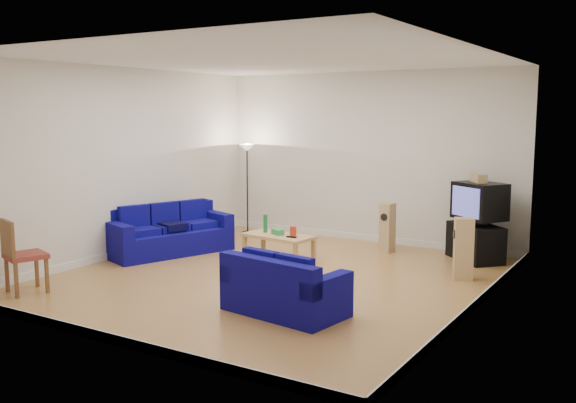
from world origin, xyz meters
The scene contains 16 objects.
room centered at (0.00, 0.00, 1.54)m, with size 6.01×6.51×3.21m.
sofa_three_seat centered at (-2.51, 0.44, 0.31)m, with size 1.58×2.32×0.82m.
sofa_loveseat centered at (1.04, -1.41, 0.28)m, with size 1.56×1.01×0.73m.
coffee_table centered at (-0.55, 1.00, 0.38)m, with size 1.24×0.72×0.43m.
bottle centered at (-0.85, 1.06, 0.58)m, with size 0.07×0.07×0.30m, color #197233.
tissue_box centered at (-0.57, 1.00, 0.48)m, with size 0.22×0.12×0.09m, color green.
red_canister centered at (-0.31, 1.07, 0.51)m, with size 0.11×0.11×0.15m, color red.
remote centered at (-0.24, 0.90, 0.44)m, with size 0.17×0.05×0.02m, color black.
tv_stand centered at (2.25, 2.70, 0.30)m, with size 0.99×0.55×0.61m, color black.
av_receiver centered at (2.22, 2.68, 0.65)m, with size 0.42×0.34×0.10m, color black.
television centered at (2.29, 2.68, 1.00)m, with size 0.97×0.91×0.61m.
centre_speaker centered at (2.25, 2.72, 1.38)m, with size 0.40×0.16×0.14m, color tan.
speaker_left centered at (0.75, 2.52, 0.44)m, with size 0.22×0.28×0.87m.
speaker_right centered at (2.43, 1.37, 0.46)m, with size 0.33×0.31×0.92m.
floor_lamp centered at (-2.38, 2.70, 1.50)m, with size 0.31×0.31×1.81m.
dining_chair centered at (-2.47, -2.52, 0.57)m, with size 0.62×0.62×1.03m.
Camera 1 is at (5.07, -7.84, 2.46)m, focal length 40.00 mm.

